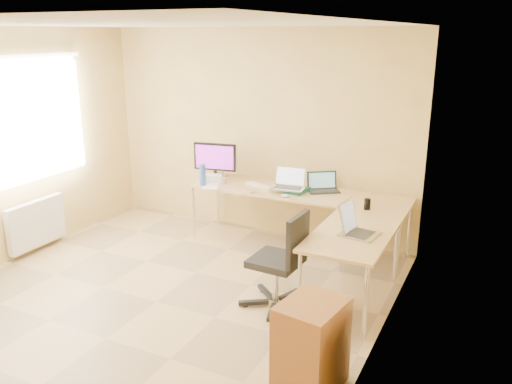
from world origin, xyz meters
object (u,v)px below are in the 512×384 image
at_px(desk_return, 351,267).
at_px(cabinet, 311,345).
at_px(laptop_black, 324,182).
at_px(mug, 223,180).
at_px(water_bottle, 203,175).
at_px(keyboard, 260,186).
at_px(laptop_center, 288,179).
at_px(desk_main, 296,220).
at_px(monitor, 215,161).
at_px(office_chair, 276,257).
at_px(laptop_return, 360,222).
at_px(desk_fan, 223,164).

relative_size(desk_return, cabinet, 1.90).
bearing_deg(laptop_black, mug, 155.57).
distance_m(desk_return, water_bottle, 2.27).
bearing_deg(laptop_black, keyboard, 155.94).
bearing_deg(desk_return, laptop_center, 139.39).
height_order(desk_main, monitor, monitor).
xyz_separation_m(laptop_black, office_chair, (0.06, -1.51, -0.34)).
height_order(desk_return, laptop_center, laptop_center).
bearing_deg(monitor, desk_return, -35.33).
bearing_deg(keyboard, laptop_black, 30.72).
height_order(desk_main, cabinet, desk_main).
bearing_deg(cabinet, keyboard, 132.42).
height_order(laptop_center, mug, laptop_center).
xyz_separation_m(keyboard, laptop_return, (1.52, -1.03, 0.12)).
bearing_deg(laptop_return, keyboard, 63.63).
height_order(monitor, laptop_return, monitor).
relative_size(mug, desk_fan, 0.27).
bearing_deg(laptop_return, cabinet, -170.61).
distance_m(mug, desk_fan, 0.38).
bearing_deg(desk_main, laptop_black, 23.25).
relative_size(desk_return, office_chair, 1.34).
bearing_deg(laptop_return, desk_fan, 67.64).
distance_m(laptop_black, desk_fan, 1.41).
xyz_separation_m(laptop_center, cabinet, (1.16, -2.30, -0.54)).
relative_size(desk_fan, office_chair, 0.33).
distance_m(laptop_return, office_chair, 0.85).
xyz_separation_m(desk_main, laptop_return, (1.05, -1.06, 0.49)).
bearing_deg(keyboard, monitor, -163.48).
relative_size(water_bottle, office_chair, 0.28).
xyz_separation_m(monitor, desk_fan, (0.00, 0.19, -0.08)).
distance_m(desk_main, water_bottle, 1.27).
bearing_deg(desk_main, desk_fan, 169.93).
bearing_deg(mug, desk_return, -24.68).
distance_m(monitor, desk_fan, 0.21).
xyz_separation_m(laptop_center, mug, (-0.88, -0.01, -0.13)).
xyz_separation_m(desk_main, laptop_black, (0.29, 0.12, 0.48)).
relative_size(desk_main, laptop_return, 7.02).
bearing_deg(laptop_return, desk_main, 52.41).
distance_m(monitor, laptop_black, 1.42).
height_order(laptop_black, water_bottle, water_bottle).
bearing_deg(office_chair, monitor, 139.63).
distance_m(monitor, water_bottle, 0.32).
height_order(laptop_black, office_chair, office_chair).
relative_size(desk_main, desk_return, 2.04).
bearing_deg(desk_fan, desk_return, -38.82).
xyz_separation_m(desk_main, cabinet, (1.09, -2.40, -0.01)).
xyz_separation_m(laptop_center, laptop_black, (0.36, 0.22, -0.06)).
bearing_deg(desk_return, cabinet, -85.45).
bearing_deg(laptop_center, laptop_black, 24.39).
bearing_deg(keyboard, mug, -150.24).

